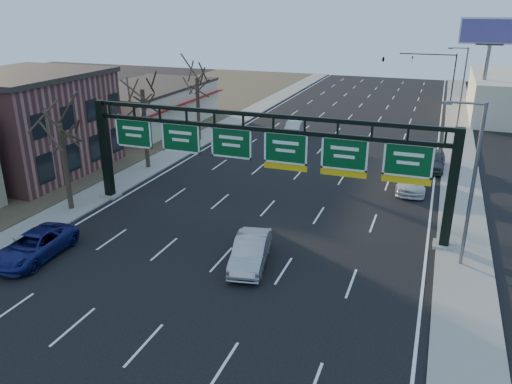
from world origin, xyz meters
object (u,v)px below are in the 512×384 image
at_px(car_white_wagon, 411,180).
at_px(sign_gantry, 260,153).
at_px(car_blue_suv, 34,246).
at_px(car_silver_sedan, 250,251).

bearing_deg(car_white_wagon, sign_gantry, -135.57).
relative_size(car_blue_suv, car_silver_sedan, 1.10).
xyz_separation_m(sign_gantry, car_silver_sedan, (1.59, -5.97, -3.82)).
xyz_separation_m(car_blue_suv, car_silver_sedan, (11.69, 3.49, 0.06)).
bearing_deg(sign_gantry, car_blue_suv, -136.88).
relative_size(car_blue_suv, car_white_wagon, 1.02).
distance_m(car_silver_sedan, car_white_wagon, 17.09).
bearing_deg(car_blue_suv, car_silver_sedan, 13.42).
distance_m(sign_gantry, car_blue_suv, 14.38).
distance_m(car_blue_suv, car_white_wagon, 26.86).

